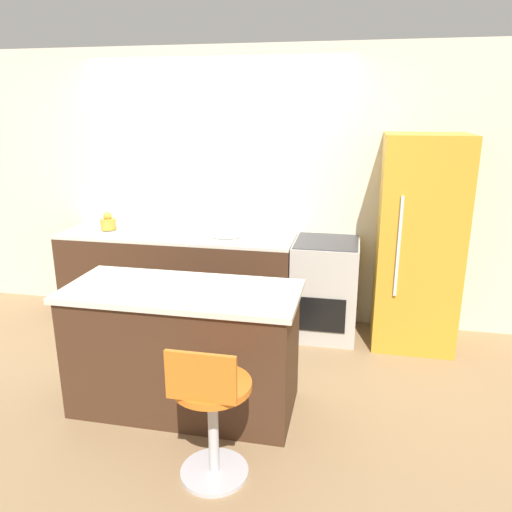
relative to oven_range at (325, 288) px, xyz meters
name	(u,v)px	position (x,y,z in m)	size (l,w,h in m)	color
ground_plane	(202,337)	(-1.09, -0.33, -0.45)	(14.00, 14.00, 0.00)	#8E704C
wall_back	(219,187)	(-1.09, 0.34, 0.85)	(8.00, 0.06, 2.60)	beige
back_counter	(178,278)	(-1.43, 0.00, 0.00)	(2.26, 0.62, 0.89)	#422819
kitchen_island	(184,348)	(-0.87, -1.40, 0.00)	(1.59, 0.71, 0.89)	#422819
oven_range	(325,288)	(0.00, 0.00, 0.00)	(0.59, 0.63, 0.89)	#B7B2A8
refrigerator	(418,243)	(0.78, -0.01, 0.48)	(0.69, 0.67, 1.85)	gold
stool_chair	(211,412)	(-0.48, -2.07, -0.01)	(0.44, 0.44, 0.87)	#B7B7BC
kettle	(108,222)	(-2.14, 0.03, 0.52)	(0.15, 0.15, 0.17)	#B29333
mixing_bowl	(226,231)	(-0.94, 0.03, 0.49)	(0.29, 0.29, 0.08)	white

